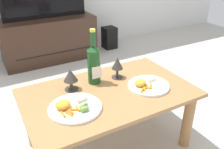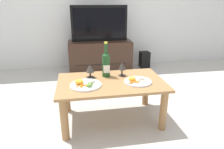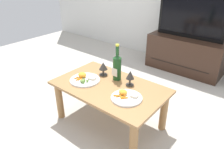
{
  "view_description": "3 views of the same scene",
  "coord_description": "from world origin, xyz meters",
  "px_view_note": "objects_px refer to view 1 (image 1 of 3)",
  "views": [
    {
      "loc": [
        -0.61,
        -1.13,
        1.21
      ],
      "look_at": [
        0.04,
        0.02,
        0.53
      ],
      "focal_mm": 38.47,
      "sensor_mm": 36.0,
      "label": 1
    },
    {
      "loc": [
        -0.31,
        -1.84,
        1.18
      ],
      "look_at": [
        0.02,
        0.05,
        0.49
      ],
      "focal_mm": 32.48,
      "sensor_mm": 36.0,
      "label": 2
    },
    {
      "loc": [
        1.11,
        -1.31,
        1.43
      ],
      "look_at": [
        -0.02,
        0.06,
        0.52
      ],
      "focal_mm": 33.69,
      "sensor_mm": 36.0,
      "label": 3
    }
  ],
  "objects_px": {
    "floor_speaker": "(109,38)",
    "goblet_left": "(71,76)",
    "dining_table": "(109,102)",
    "dinner_plate_right": "(148,85)",
    "goblet_right": "(117,64)",
    "wine_bottle": "(94,63)",
    "dinner_plate_left": "(74,107)",
    "tv_stand": "(49,39)"
  },
  "relations": [
    {
      "from": "goblet_right",
      "to": "dinner_plate_right",
      "type": "distance_m",
      "value": 0.25
    },
    {
      "from": "floor_speaker",
      "to": "goblet_left",
      "type": "xyz_separation_m",
      "value": [
        -1.11,
        -1.53,
        0.38
      ]
    },
    {
      "from": "wine_bottle",
      "to": "goblet_right",
      "type": "relative_size",
      "value": 2.45
    },
    {
      "from": "wine_bottle",
      "to": "dinner_plate_left",
      "type": "bearing_deg",
      "value": -135.74
    },
    {
      "from": "tv_stand",
      "to": "dinner_plate_left",
      "type": "bearing_deg",
      "value": -100.96
    },
    {
      "from": "goblet_left",
      "to": "dinner_plate_right",
      "type": "relative_size",
      "value": 0.52
    },
    {
      "from": "wine_bottle",
      "to": "goblet_right",
      "type": "bearing_deg",
      "value": -5.3
    },
    {
      "from": "dinner_plate_left",
      "to": "wine_bottle",
      "type": "bearing_deg",
      "value": 44.26
    },
    {
      "from": "tv_stand",
      "to": "dinner_plate_right",
      "type": "relative_size",
      "value": 4.06
    },
    {
      "from": "dinner_plate_right",
      "to": "goblet_left",
      "type": "bearing_deg",
      "value": 155.03
    },
    {
      "from": "dining_table",
      "to": "dinner_plate_right",
      "type": "relative_size",
      "value": 3.89
    },
    {
      "from": "dinner_plate_left",
      "to": "dinner_plate_right",
      "type": "xyz_separation_m",
      "value": [
        0.5,
        0.0,
        -0.0
      ]
    },
    {
      "from": "goblet_left",
      "to": "dinner_plate_right",
      "type": "distance_m",
      "value": 0.49
    },
    {
      "from": "tv_stand",
      "to": "dinner_plate_right",
      "type": "bearing_deg",
      "value": -84.64
    },
    {
      "from": "dining_table",
      "to": "dinner_plate_left",
      "type": "relative_size",
      "value": 3.53
    },
    {
      "from": "tv_stand",
      "to": "floor_speaker",
      "type": "xyz_separation_m",
      "value": [
        0.83,
        -0.01,
        -0.11
      ]
    },
    {
      "from": "goblet_right",
      "to": "dinner_plate_left",
      "type": "xyz_separation_m",
      "value": [
        -0.4,
        -0.21,
        -0.09
      ]
    },
    {
      "from": "wine_bottle",
      "to": "dining_table",
      "type": "bearing_deg",
      "value": -79.46
    },
    {
      "from": "dinner_plate_left",
      "to": "dinner_plate_right",
      "type": "height_order",
      "value": "dinner_plate_left"
    },
    {
      "from": "floor_speaker",
      "to": "dinner_plate_right",
      "type": "xyz_separation_m",
      "value": [
        -0.67,
        -1.74,
        0.3
      ]
    },
    {
      "from": "tv_stand",
      "to": "goblet_right",
      "type": "distance_m",
      "value": 1.57
    },
    {
      "from": "dining_table",
      "to": "goblet_left",
      "type": "bearing_deg",
      "value": 145.45
    },
    {
      "from": "floor_speaker",
      "to": "wine_bottle",
      "type": "relative_size",
      "value": 0.81
    },
    {
      "from": "goblet_right",
      "to": "dinner_plate_left",
      "type": "bearing_deg",
      "value": -152.31
    },
    {
      "from": "dining_table",
      "to": "dinner_plate_right",
      "type": "xyz_separation_m",
      "value": [
        0.25,
        -0.07,
        0.09
      ]
    },
    {
      "from": "goblet_left",
      "to": "goblet_right",
      "type": "bearing_deg",
      "value": 0.0
    },
    {
      "from": "goblet_left",
      "to": "dinner_plate_left",
      "type": "xyz_separation_m",
      "value": [
        -0.06,
        -0.21,
        -0.08
      ]
    },
    {
      "from": "goblet_right",
      "to": "wine_bottle",
      "type": "bearing_deg",
      "value": 174.7
    },
    {
      "from": "wine_bottle",
      "to": "goblet_right",
      "type": "distance_m",
      "value": 0.17
    },
    {
      "from": "floor_speaker",
      "to": "goblet_left",
      "type": "height_order",
      "value": "goblet_left"
    },
    {
      "from": "goblet_right",
      "to": "goblet_left",
      "type": "bearing_deg",
      "value": 180.0
    },
    {
      "from": "floor_speaker",
      "to": "dinner_plate_right",
      "type": "distance_m",
      "value": 1.89
    },
    {
      "from": "goblet_left",
      "to": "goblet_right",
      "type": "height_order",
      "value": "goblet_right"
    },
    {
      "from": "wine_bottle",
      "to": "goblet_left",
      "type": "distance_m",
      "value": 0.17
    },
    {
      "from": "tv_stand",
      "to": "floor_speaker",
      "type": "bearing_deg",
      "value": -0.81
    },
    {
      "from": "floor_speaker",
      "to": "goblet_right",
      "type": "height_order",
      "value": "goblet_right"
    },
    {
      "from": "dinner_plate_left",
      "to": "floor_speaker",
      "type": "bearing_deg",
      "value": 56.07
    },
    {
      "from": "tv_stand",
      "to": "wine_bottle",
      "type": "bearing_deg",
      "value": -94.12
    },
    {
      "from": "floor_speaker",
      "to": "dinner_plate_left",
      "type": "height_order",
      "value": "dinner_plate_left"
    },
    {
      "from": "wine_bottle",
      "to": "dinner_plate_right",
      "type": "distance_m",
      "value": 0.38
    },
    {
      "from": "dining_table",
      "to": "dinner_plate_right",
      "type": "bearing_deg",
      "value": -16.15
    },
    {
      "from": "goblet_right",
      "to": "dinner_plate_right",
      "type": "bearing_deg",
      "value": -62.43
    }
  ]
}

